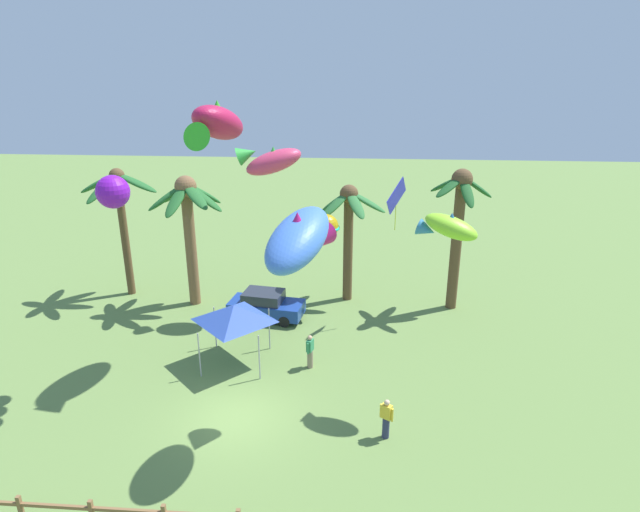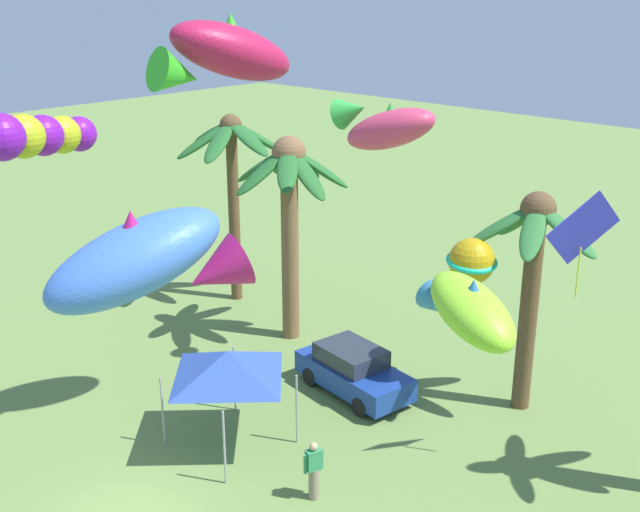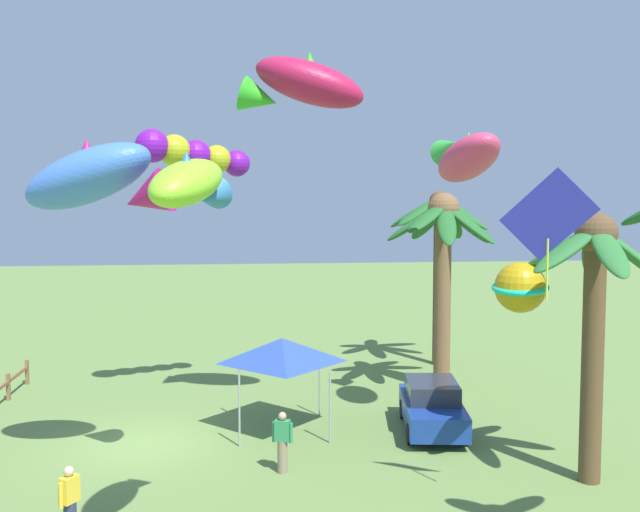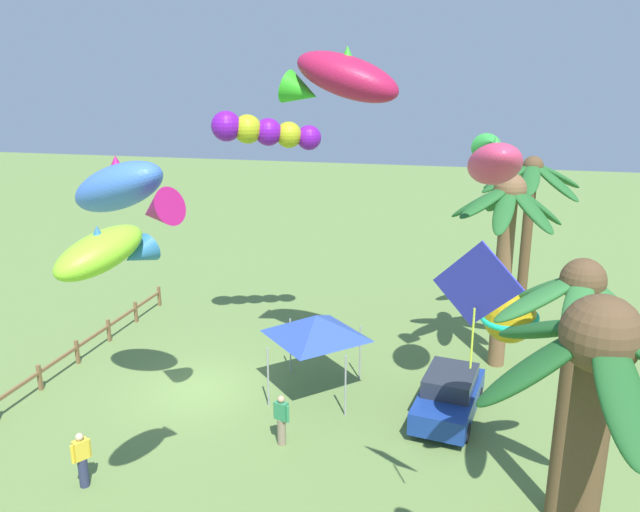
% 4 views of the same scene
% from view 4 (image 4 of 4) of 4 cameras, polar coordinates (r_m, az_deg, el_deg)
% --- Properties ---
extents(ground_plane, '(120.00, 120.00, 0.00)m').
position_cam_4_polar(ground_plane, '(22.85, -10.86, -11.88)').
color(ground_plane, olive).
extents(palm_tree_0, '(4.60, 4.38, 7.46)m').
position_cam_4_polar(palm_tree_0, '(27.57, 18.49, 5.15)').
color(palm_tree_0, brown).
rests_on(palm_tree_0, ground).
extents(palm_tree_1, '(3.89, 3.89, 6.70)m').
position_cam_4_polar(palm_tree_1, '(15.58, 22.07, -6.78)').
color(palm_tree_1, brown).
rests_on(palm_tree_1, ground).
extents(palm_tree_2, '(4.20, 4.18, 7.32)m').
position_cam_4_polar(palm_tree_2, '(23.50, 16.58, 2.54)').
color(palm_tree_2, brown).
rests_on(palm_tree_2, ground).
extents(palm_tree_3, '(3.41, 3.57, 7.79)m').
position_cam_4_polar(palm_tree_3, '(10.08, 22.99, -15.98)').
color(palm_tree_3, brown).
rests_on(palm_tree_3, ground).
extents(rail_fence, '(13.17, 0.12, 0.95)m').
position_cam_4_polar(rail_fence, '(25.84, -21.19, -7.90)').
color(rail_fence, brown).
rests_on(rail_fence, ground).
extents(parked_car_0, '(4.11, 2.26, 1.51)m').
position_cam_4_polar(parked_car_0, '(21.00, 11.63, -12.26)').
color(parked_car_0, navy).
rests_on(parked_car_0, ground).
extents(spectator_0, '(0.48, 0.40, 1.59)m').
position_cam_4_polar(spectator_0, '(18.58, -20.79, -16.86)').
color(spectator_0, '#2D3351').
rests_on(spectator_0, ground).
extents(spectator_1, '(0.34, 0.53, 1.59)m').
position_cam_4_polar(spectator_1, '(19.20, -3.52, -14.60)').
color(spectator_1, gray).
rests_on(spectator_1, ground).
extents(festival_tent, '(2.86, 2.86, 2.85)m').
position_cam_4_polar(festival_tent, '(21.32, -0.37, -6.36)').
color(festival_tent, '#9E9EA3').
rests_on(festival_tent, ground).
extents(kite_fish_0, '(2.48, 1.75, 1.23)m').
position_cam_4_polar(kite_fish_0, '(13.03, -18.90, 0.36)').
color(kite_fish_0, '#93E42C').
extents(kite_ball_1, '(2.02, 2.01, 1.32)m').
position_cam_4_polar(kite_ball_1, '(16.54, 16.81, -5.32)').
color(kite_ball_1, '#BB9411').
extents(kite_fish_2, '(2.77, 4.24, 2.32)m').
position_cam_4_polar(kite_fish_2, '(18.52, -17.40, 5.76)').
color(kite_fish_2, '#4276E0').
extents(kite_tube_3, '(2.40, 3.80, 1.51)m').
position_cam_4_polar(kite_tube_3, '(23.90, -5.20, 11.21)').
color(kite_tube_3, purple).
extents(kite_fish_4, '(3.53, 1.81, 1.93)m').
position_cam_4_polar(kite_fish_4, '(18.38, 15.47, 8.32)').
color(kite_fish_4, '#DC3A62').
extents(kite_diamond_5, '(1.04, 1.72, 2.73)m').
position_cam_4_polar(kite_diamond_5, '(12.54, 13.98, -2.72)').
color(kite_diamond_5, '#3636DC').
extents(kite_fish_6, '(2.24, 4.18, 2.22)m').
position_cam_4_polar(kite_fish_6, '(20.01, 1.86, 15.82)').
color(kite_fish_6, '#B71A45').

